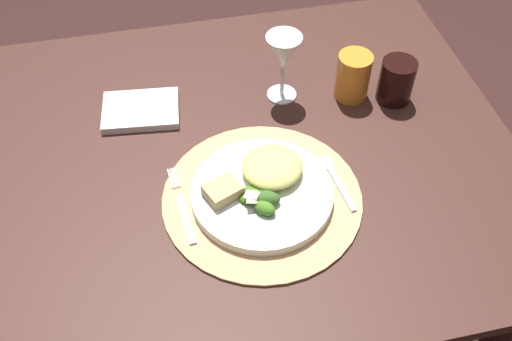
{
  "coord_description": "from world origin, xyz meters",
  "views": [
    {
      "loc": [
        -0.1,
        -0.73,
        1.54
      ],
      "look_at": [
        0.05,
        -0.07,
        0.76
      ],
      "focal_mm": 40.79,
      "sensor_mm": 36.0,
      "label": 1
    }
  ],
  "objects": [
    {
      "name": "dinner_plate",
      "position": [
        0.05,
        -0.12,
        0.75
      ],
      "size": [
        0.25,
        0.25,
        0.02
      ],
      "primitive_type": "cylinder",
      "color": "silver",
      "rests_on": "placemat"
    },
    {
      "name": "spoon",
      "position": [
        0.18,
        -0.1,
        0.74
      ],
      "size": [
        0.03,
        0.14,
        0.01
      ],
      "color": "silver",
      "rests_on": "placemat"
    },
    {
      "name": "salad_greens",
      "position": [
        0.04,
        -0.14,
        0.77
      ],
      "size": [
        0.08,
        0.09,
        0.03
      ],
      "color": "#427621",
      "rests_on": "dinner_plate"
    },
    {
      "name": "dark_tumbler",
      "position": [
        0.36,
        0.08,
        0.78
      ],
      "size": [
        0.07,
        0.07,
        0.09
      ],
      "primitive_type": "cylinder",
      "color": "black",
      "rests_on": "dining_table"
    },
    {
      "name": "ground_plane",
      "position": [
        0.0,
        0.0,
        0.0
      ],
      "size": [
        6.0,
        6.0,
        0.0
      ],
      "primitive_type": "plane",
      "color": "#321B19"
    },
    {
      "name": "wine_glass",
      "position": [
        0.14,
        0.14,
        0.84
      ],
      "size": [
        0.07,
        0.07,
        0.14
      ],
      "color": "silver",
      "rests_on": "dining_table"
    },
    {
      "name": "napkin",
      "position": [
        -0.14,
        0.14,
        0.74
      ],
      "size": [
        0.16,
        0.12,
        0.02
      ],
      "primitive_type": "cube",
      "rotation": [
        0.0,
        0.0,
        -0.11
      ],
      "color": "white",
      "rests_on": "dining_table"
    },
    {
      "name": "bread_piece",
      "position": [
        -0.02,
        -0.12,
        0.77
      ],
      "size": [
        0.07,
        0.07,
        0.02
      ],
      "primitive_type": "cube",
      "rotation": [
        0.0,
        0.0,
        3.55
      ],
      "color": "tan",
      "rests_on": "dinner_plate"
    },
    {
      "name": "placemat",
      "position": [
        0.05,
        -0.12,
        0.74
      ],
      "size": [
        0.35,
        0.35,
        0.01
      ],
      "primitive_type": "cylinder",
      "color": "tan",
      "rests_on": "dining_table"
    },
    {
      "name": "fork",
      "position": [
        -0.09,
        -0.12,
        0.74
      ],
      "size": [
        0.03,
        0.17,
        0.0
      ],
      "color": "silver",
      "rests_on": "placemat"
    },
    {
      "name": "pasta_serving",
      "position": [
        0.07,
        -0.08,
        0.78
      ],
      "size": [
        0.14,
        0.14,
        0.03
      ],
      "primitive_type": "ellipsoid",
      "rotation": [
        0.0,
        0.0,
        5.08
      ],
      "color": "#D9CE6B",
      "rests_on": "dinner_plate"
    },
    {
      "name": "dining_table",
      "position": [
        0.0,
        0.0,
        0.58
      ],
      "size": [
        1.1,
        0.86,
        0.74
      ],
      "color": "#3B2019",
      "rests_on": "ground"
    },
    {
      "name": "amber_tumbler",
      "position": [
        0.28,
        0.11,
        0.78
      ],
      "size": [
        0.07,
        0.07,
        0.1
      ],
      "primitive_type": "cylinder",
      "color": "orange",
      "rests_on": "dining_table"
    }
  ]
}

